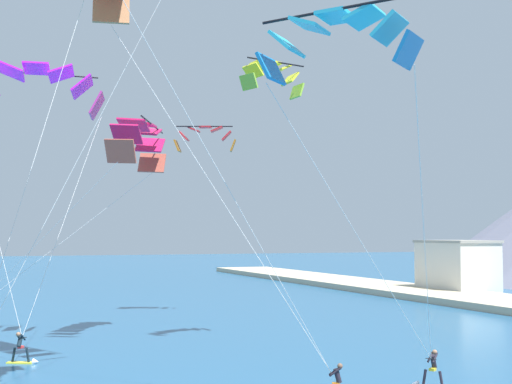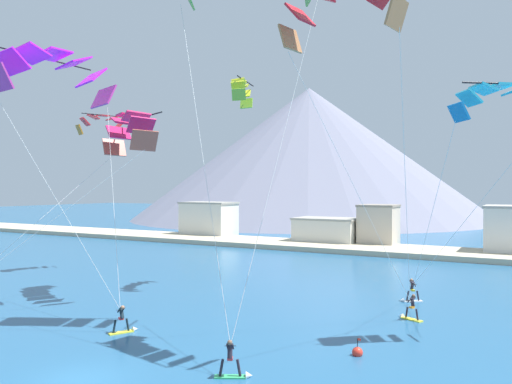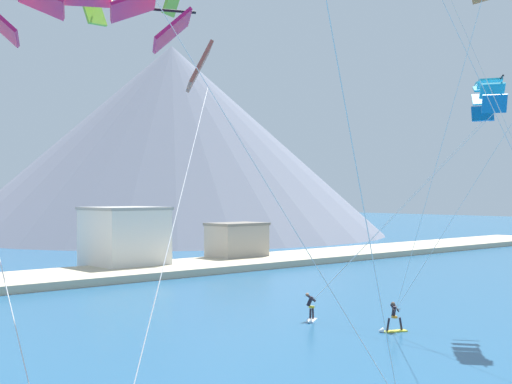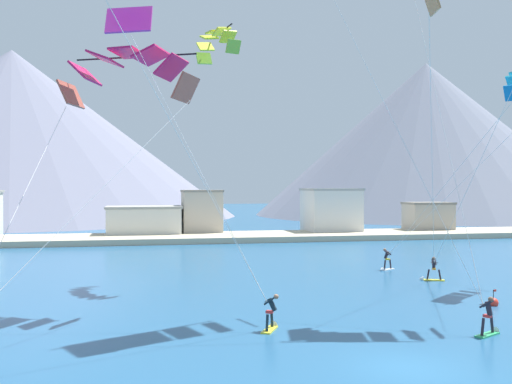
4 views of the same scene
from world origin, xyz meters
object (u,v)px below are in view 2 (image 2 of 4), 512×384
Objects in this scene: parafoil_kite_near_trail at (500,100)px; parafoil_kite_mid_center at (54,70)px; parafoil_kite_far_left at (129,129)px; parafoil_kite_distant_low_drift at (241,90)px; kitesurfer_far_right at (234,365)px; parafoil_kite_near_lead at (339,5)px; kitesurfer_near_trail at (410,294)px; kitesurfer_near_lead at (409,311)px; kitesurfer_mid_center at (125,323)px; race_marker_buoy at (357,352)px; parafoil_kite_distant_high_outer at (103,122)px.

parafoil_kite_mid_center is (-26.97, -7.63, 3.14)m from parafoil_kite_near_trail.
parafoil_kite_distant_low_drift is (6.09, 7.22, 3.80)m from parafoil_kite_far_left.
parafoil_kite_mid_center is 3.42× the size of parafoil_kite_distant_low_drift.
parafoil_kite_near_trail is at bearing -17.10° from parafoil_kite_distant_low_drift.
kitesurfer_far_right is 0.14× the size of parafoil_kite_near_trail.
parafoil_kite_near_lead is at bearing -15.57° from parafoil_kite_far_left.
kitesurfer_far_right is (-3.75, -19.50, 0.03)m from kitesurfer_near_trail.
kitesurfer_near_lead is 22.56m from parafoil_kite_distant_low_drift.
parafoil_kite_distant_low_drift reaches higher than kitesurfer_near_lead.
kitesurfer_near_lead is 0.13× the size of parafoil_kite_far_left.
parafoil_kite_distant_low_drift reaches higher than kitesurfer_far_right.
parafoil_kite_far_left is at bearing 131.62° from kitesurfer_mid_center.
parafoil_kite_near_trail reaches higher than kitesurfer_near_trail.
parafoil_kite_far_left is at bearing 166.57° from race_marker_buoy.
parafoil_kite_near_lead is at bearing -143.25° from race_marker_buoy.
race_marker_buoy is (31.64, -13.14, -15.38)m from parafoil_kite_distant_high_outer.
parafoil_kite_near_trail is at bearing -27.07° from kitesurfer_near_lead.
parafoil_kite_distant_high_outer reaches higher than kitesurfer_near_trail.
kitesurfer_near_lead is 36.07m from parafoil_kite_distant_high_outer.
race_marker_buoy is at bearing -137.32° from parafoil_kite_near_trail.
parafoil_kite_distant_high_outer is (-32.47, 4.58, 15.02)m from kitesurfer_near_lead.
kitesurfer_mid_center is at bearing 163.07° from kitesurfer_far_right.
parafoil_kite_near_trail is at bearing -51.14° from kitesurfer_near_trail.
kitesurfer_near_lead is at bearing -13.13° from parafoil_kite_distant_low_drift.
parafoil_kite_distant_low_drift is at bearing 49.85° from parafoil_kite_far_left.
parafoil_kite_near_lead reaches higher than kitesurfer_far_right.
parafoil_kite_near_trail is at bearing 42.07° from parafoil_kite_near_lead.
kitesurfer_far_right is 18.42m from parafoil_kite_near_lead.
parafoil_kite_far_left is at bearing -177.89° from parafoil_kite_near_trail.
parafoil_kite_near_lead reaches higher than kitesurfer_near_trail.
kitesurfer_mid_center is at bearing -7.26° from parafoil_kite_mid_center.
parafoil_kite_near_lead is 3.30× the size of parafoil_kite_distant_high_outer.
parafoil_kite_distant_high_outer is (-37.91, 7.36, 2.02)m from parafoil_kite_near_trail.
kitesurfer_mid_center is 0.14× the size of parafoil_kite_near_trail.
kitesurfer_far_right is 26.22m from parafoil_kite_distant_low_drift.
kitesurfer_mid_center is 0.33× the size of parafoil_kite_distant_high_outer.
kitesurfer_mid_center reaches higher than kitesurfer_near_lead.
parafoil_kite_mid_center reaches higher than parafoil_kite_distant_low_drift.
parafoil_kite_near_trail is 0.97× the size of parafoil_kite_far_left.
parafoil_kite_distant_high_outer is (-10.94, 14.99, -1.12)m from parafoil_kite_mid_center.
parafoil_kite_distant_low_drift is at bearing -172.54° from kitesurfer_near_trail.
parafoil_kite_far_left is at bearing -169.85° from kitesurfer_near_lead.
kitesurfer_mid_center is 28.47m from parafoil_kite_distant_high_outer.
kitesurfer_mid_center reaches higher than race_marker_buoy.
kitesurfer_mid_center is at bearing -41.12° from parafoil_kite_distant_high_outer.
kitesurfer_near_lead is at bearing 152.93° from parafoil_kite_near_trail.
parafoil_kite_far_left is (-16.17, 10.46, 12.74)m from kitesurfer_far_right.
kitesurfer_near_trail is at bearing 101.26° from kitesurfer_near_lead.
parafoil_kite_near_lead is 17.86m from race_marker_buoy.
kitesurfer_near_trail is 19.85m from kitesurfer_far_right.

